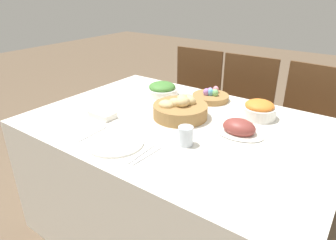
# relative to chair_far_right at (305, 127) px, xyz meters

# --- Properties ---
(ground_plane) EXTENTS (12.00, 12.00, 0.00)m
(ground_plane) POSITION_rel_chair_far_right_xyz_m (-0.46, -0.87, -0.48)
(ground_plane) COLOR brown
(dining_table) EXTENTS (1.55, 1.08, 0.72)m
(dining_table) POSITION_rel_chair_far_right_xyz_m (-0.46, -0.87, -0.12)
(dining_table) COLOR silver
(dining_table) RESTS_ON ground
(chair_far_right) EXTENTS (0.46, 0.46, 0.89)m
(chair_far_right) POSITION_rel_chair_far_right_xyz_m (0.00, 0.00, 0.00)
(chair_far_right) COLOR brown
(chair_far_right) RESTS_ON ground
(chair_far_center) EXTENTS (0.43, 0.43, 0.89)m
(chair_far_center) POSITION_rel_chair_far_right_xyz_m (-0.47, 0.00, 0.00)
(chair_far_center) COLOR brown
(chair_far_center) RESTS_ON ground
(chair_far_left) EXTENTS (0.44, 0.44, 0.89)m
(chair_far_left) POSITION_rel_chair_far_right_xyz_m (-0.92, 0.00, 0.00)
(chair_far_left) COLOR brown
(chair_far_left) RESTS_ON ground
(bread_basket) EXTENTS (0.29, 0.29, 0.12)m
(bread_basket) POSITION_rel_chair_far_right_xyz_m (-0.50, -0.81, 0.29)
(bread_basket) COLOR #9E7542
(bread_basket) RESTS_ON dining_table
(egg_basket) EXTENTS (0.22, 0.22, 0.08)m
(egg_basket) POSITION_rel_chair_far_right_xyz_m (-0.49, -0.48, 0.26)
(egg_basket) COLOR #9E7542
(egg_basket) RESTS_ON dining_table
(ham_platter) EXTENTS (0.25, 0.17, 0.08)m
(ham_platter) POSITION_rel_chair_far_right_xyz_m (-0.16, -0.81, 0.27)
(ham_platter) COLOR white
(ham_platter) RESTS_ON dining_table
(green_salad_bowl) EXTENTS (0.20, 0.20, 0.09)m
(green_salad_bowl) POSITION_rel_chair_far_right_xyz_m (-0.78, -0.59, 0.28)
(green_salad_bowl) COLOR white
(green_salad_bowl) RESTS_ON dining_table
(carrot_bowl) EXTENTS (0.18, 0.18, 0.10)m
(carrot_bowl) POSITION_rel_chair_far_right_xyz_m (-0.15, -0.57, 0.29)
(carrot_bowl) COLOR white
(carrot_bowl) RESTS_ON dining_table
(dinner_plate) EXTENTS (0.26, 0.26, 0.01)m
(dinner_plate) POSITION_rel_chair_far_right_xyz_m (-0.57, -1.23, 0.24)
(dinner_plate) COLOR white
(dinner_plate) RESTS_ON dining_table
(fork) EXTENTS (0.02, 0.18, 0.00)m
(fork) POSITION_rel_chair_far_right_xyz_m (-0.72, -1.23, 0.24)
(fork) COLOR silver
(fork) RESTS_ON dining_table
(knife) EXTENTS (0.02, 0.18, 0.00)m
(knife) POSITION_rel_chair_far_right_xyz_m (-0.41, -1.23, 0.24)
(knife) COLOR silver
(knife) RESTS_ON dining_table
(spoon) EXTENTS (0.02, 0.18, 0.00)m
(spoon) POSITION_rel_chair_far_right_xyz_m (-0.38, -1.23, 0.24)
(spoon) COLOR silver
(spoon) RESTS_ON dining_table
(drinking_cup) EXTENTS (0.07, 0.07, 0.09)m
(drinking_cup) POSITION_rel_chair_far_right_xyz_m (-0.31, -1.05, 0.28)
(drinking_cup) COLOR silver
(drinking_cup) RESTS_ON dining_table
(butter_dish) EXTENTS (0.14, 0.09, 0.03)m
(butter_dish) POSITION_rel_chair_far_right_xyz_m (-0.83, -1.06, 0.25)
(butter_dish) COLOR white
(butter_dish) RESTS_ON dining_table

